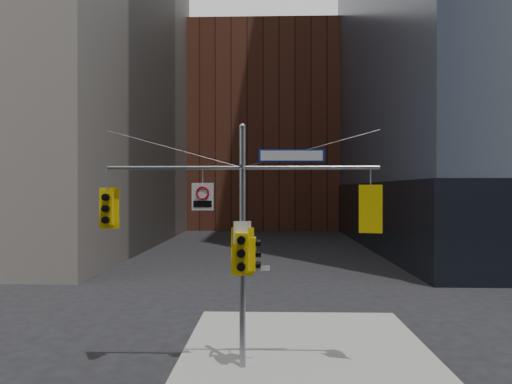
# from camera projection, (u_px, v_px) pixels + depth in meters

# --- Properties ---
(sidewalk_corner) EXTENTS (8.00, 8.00, 0.15)m
(sidewalk_corner) POSITION_uv_depth(u_px,v_px,m) (305.00, 346.00, 15.34)
(sidewalk_corner) COLOR gray
(sidewalk_corner) RESTS_ON ground
(brick_midrise) EXTENTS (26.00, 20.00, 28.00)m
(brick_midrise) POSITION_uv_depth(u_px,v_px,m) (264.00, 133.00, 69.31)
(brick_midrise) COLOR brown
(brick_midrise) RESTS_ON ground
(signal_assembly) EXTENTS (8.00, 0.80, 7.30)m
(signal_assembly) POSITION_uv_depth(u_px,v_px,m) (242.00, 222.00, 13.37)
(signal_assembly) COLOR gray
(signal_assembly) RESTS_ON ground
(traffic_light_west_arm) EXTENTS (0.59, 0.48, 1.23)m
(traffic_light_west_arm) POSITION_uv_depth(u_px,v_px,m) (108.00, 208.00, 13.49)
(traffic_light_west_arm) COLOR yellow
(traffic_light_west_arm) RESTS_ON ground
(traffic_light_east_arm) EXTENTS (0.66, 0.60, 1.39)m
(traffic_light_east_arm) POSITION_uv_depth(u_px,v_px,m) (371.00, 209.00, 13.26)
(traffic_light_east_arm) COLOR yellow
(traffic_light_east_arm) RESTS_ON ground
(traffic_light_pole_side) EXTENTS (0.38, 0.33, 0.97)m
(traffic_light_pole_side) POSITION_uv_depth(u_px,v_px,m) (253.00, 254.00, 13.37)
(traffic_light_pole_side) COLOR yellow
(traffic_light_pole_side) RESTS_ON ground
(traffic_light_pole_front) EXTENTS (0.67, 0.53, 1.40)m
(traffic_light_pole_front) POSITION_uv_depth(u_px,v_px,m) (242.00, 252.00, 13.11)
(traffic_light_pole_front) COLOR yellow
(traffic_light_pole_front) RESTS_ON ground
(street_sign_blade) EXTENTS (1.93, 0.11, 0.38)m
(street_sign_blade) POSITION_uv_depth(u_px,v_px,m) (292.00, 156.00, 13.32)
(street_sign_blade) COLOR navy
(street_sign_blade) RESTS_ON ground
(regulatory_sign_arm) EXTENTS (0.65, 0.08, 0.81)m
(regulatory_sign_arm) POSITION_uv_depth(u_px,v_px,m) (203.00, 196.00, 13.38)
(regulatory_sign_arm) COLOR silver
(regulatory_sign_arm) RESTS_ON ground
(regulatory_sign_pole) EXTENTS (0.51, 0.10, 0.67)m
(regulatory_sign_pole) POSITION_uv_depth(u_px,v_px,m) (242.00, 233.00, 13.25)
(regulatory_sign_pole) COLOR silver
(regulatory_sign_pole) RESTS_ON ground
(street_blade_ew) EXTENTS (0.70, 0.08, 0.14)m
(street_blade_ew) POSITION_uv_depth(u_px,v_px,m) (258.00, 268.00, 13.37)
(street_blade_ew) COLOR silver
(street_blade_ew) RESTS_ON ground
(street_blade_ns) EXTENTS (0.06, 0.73, 0.15)m
(street_blade_ns) POSITION_uv_depth(u_px,v_px,m) (243.00, 274.00, 13.83)
(street_blade_ns) COLOR #145926
(street_blade_ns) RESTS_ON ground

